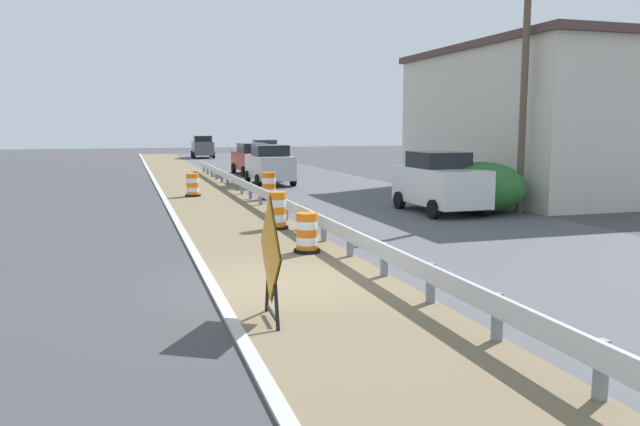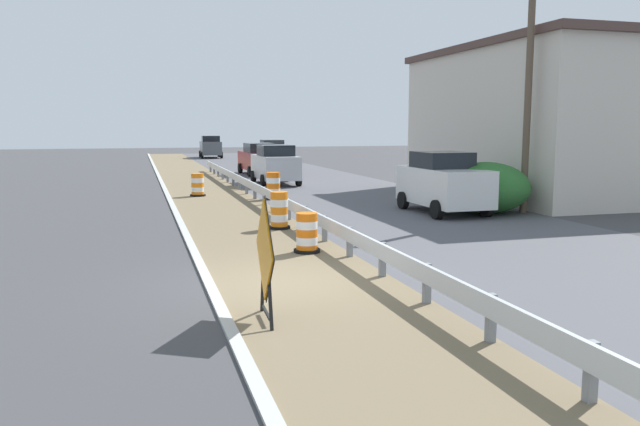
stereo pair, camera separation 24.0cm
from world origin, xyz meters
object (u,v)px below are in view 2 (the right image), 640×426
(traffic_barrel_nearest, at_px, (307,235))
(utility_pole_near, at_px, (529,84))
(traffic_barrel_mid, at_px, (273,187))
(car_lead_far_lane, at_px, (211,147))
(car_mid_far_lane, at_px, (443,183))
(warning_sign_diamond, at_px, (265,254))
(car_lead_near_lane, at_px, (259,159))
(traffic_barrel_close, at_px, (279,212))
(traffic_barrel_far, at_px, (198,186))
(car_trailing_near_lane, at_px, (272,152))
(car_trailing_far_lane, at_px, (275,165))

(traffic_barrel_nearest, relative_size, utility_pole_near, 0.11)
(traffic_barrel_mid, xyz_separation_m, car_lead_far_lane, (1.48, 35.91, 0.55))
(traffic_barrel_mid, bearing_deg, car_mid_far_lane, -49.51)
(warning_sign_diamond, height_order, car_lead_near_lane, car_lead_near_lane)
(traffic_barrel_close, relative_size, traffic_barrel_far, 1.11)
(traffic_barrel_close, xyz_separation_m, car_mid_far_lane, (6.31, 1.80, 0.57))
(traffic_barrel_close, distance_m, traffic_barrel_mid, 7.65)
(traffic_barrel_close, height_order, traffic_barrel_mid, traffic_barrel_mid)
(traffic_barrel_far, xyz_separation_m, car_trailing_near_lane, (8.15, 22.67, 0.52))
(traffic_barrel_close, height_order, car_trailing_near_lane, car_trailing_near_lane)
(traffic_barrel_nearest, bearing_deg, traffic_barrel_close, 87.86)
(traffic_barrel_far, height_order, car_trailing_far_lane, car_trailing_far_lane)
(traffic_barrel_mid, bearing_deg, warning_sign_diamond, -102.50)
(traffic_barrel_far, distance_m, car_trailing_near_lane, 24.09)
(warning_sign_diamond, xyz_separation_m, car_trailing_near_lane, (8.80, 40.90, -0.09))
(traffic_barrel_far, distance_m, car_trailing_far_lane, 6.45)
(car_lead_far_lane, bearing_deg, warning_sign_diamond, 176.47)
(traffic_barrel_nearest, relative_size, car_mid_far_lane, 0.24)
(warning_sign_diamond, relative_size, traffic_barrel_mid, 1.76)
(car_trailing_near_lane, xyz_separation_m, car_lead_far_lane, (-3.74, 11.18, 0.09))
(traffic_barrel_far, xyz_separation_m, car_trailing_far_lane, (4.47, 4.62, 0.58))
(warning_sign_diamond, bearing_deg, traffic_barrel_close, -101.28)
(traffic_barrel_close, distance_m, car_lead_near_lane, 21.35)
(traffic_barrel_mid, xyz_separation_m, utility_pole_near, (7.55, -6.62, 3.95))
(warning_sign_diamond, height_order, car_lead_far_lane, car_lead_far_lane)
(traffic_barrel_mid, bearing_deg, traffic_barrel_nearest, -97.97)
(traffic_barrel_close, distance_m, car_trailing_far_lane, 14.52)
(car_lead_near_lane, xyz_separation_m, car_mid_far_lane, (2.89, -19.27, 0.07))
(traffic_barrel_far, distance_m, car_lead_near_lane, 12.51)
(car_lead_far_lane, xyz_separation_m, car_mid_far_lane, (3.41, -41.63, 0.01))
(warning_sign_diamond, xyz_separation_m, utility_pole_near, (11.13, 9.55, 3.41))
(utility_pole_near, bearing_deg, car_trailing_far_lane, 114.31)
(car_lead_near_lane, relative_size, car_trailing_near_lane, 1.15)
(car_lead_near_lane, height_order, car_trailing_far_lane, car_trailing_far_lane)
(car_trailing_near_lane, relative_size, car_trailing_far_lane, 1.00)
(warning_sign_diamond, bearing_deg, car_lead_near_lane, -97.90)
(warning_sign_diamond, bearing_deg, utility_pole_near, -136.65)
(traffic_barrel_close, distance_m, utility_pole_near, 9.85)
(car_mid_far_lane, bearing_deg, traffic_barrel_far, -135.03)
(car_trailing_near_lane, bearing_deg, car_lead_near_lane, -15.61)
(car_mid_far_lane, bearing_deg, traffic_barrel_mid, -139.65)
(traffic_barrel_close, height_order, car_lead_far_lane, car_lead_far_lane)
(traffic_barrel_nearest, bearing_deg, traffic_barrel_mid, 82.03)
(car_trailing_near_lane, relative_size, utility_pole_near, 0.48)
(traffic_barrel_far, height_order, car_lead_near_lane, car_lead_near_lane)
(traffic_barrel_nearest, height_order, utility_pole_near, utility_pole_near)
(traffic_barrel_nearest, xyz_separation_m, car_lead_near_lane, (3.55, 24.72, 0.56))
(traffic_barrel_close, bearing_deg, traffic_barrel_mid, 79.25)
(traffic_barrel_mid, relative_size, car_mid_far_lane, 0.28)
(traffic_barrel_nearest, relative_size, car_trailing_near_lane, 0.23)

